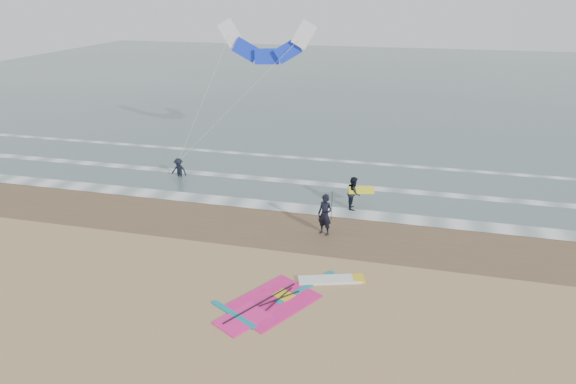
% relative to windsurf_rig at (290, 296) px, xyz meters
% --- Properties ---
extents(ground, '(120.00, 120.00, 0.00)m').
position_rel_windsurf_rig_xyz_m(ground, '(0.15, -0.15, -0.03)').
color(ground, tan).
rests_on(ground, ground).
extents(sea_water, '(120.00, 80.00, 0.02)m').
position_rel_windsurf_rig_xyz_m(sea_water, '(0.15, 47.85, -0.02)').
color(sea_water, '#47605E').
rests_on(sea_water, ground).
extents(wet_sand_band, '(120.00, 5.00, 0.01)m').
position_rel_windsurf_rig_xyz_m(wet_sand_band, '(0.15, 5.85, -0.03)').
color(wet_sand_band, brown).
rests_on(wet_sand_band, ground).
extents(foam_waterline, '(120.00, 9.15, 0.02)m').
position_rel_windsurf_rig_xyz_m(foam_waterline, '(0.15, 10.30, -0.00)').
color(foam_waterline, white).
rests_on(foam_waterline, ground).
extents(windsurf_rig, '(5.31, 5.03, 0.13)m').
position_rel_windsurf_rig_xyz_m(windsurf_rig, '(0.00, 0.00, 0.00)').
color(windsurf_rig, white).
rests_on(windsurf_rig, ground).
extents(person_standing, '(0.84, 0.71, 1.97)m').
position_rel_windsurf_rig_xyz_m(person_standing, '(0.30, 5.49, 0.95)').
color(person_standing, black).
rests_on(person_standing, ground).
extents(person_walking, '(0.77, 0.93, 1.73)m').
position_rel_windsurf_rig_xyz_m(person_walking, '(1.20, 8.80, 0.83)').
color(person_walking, black).
rests_on(person_walking, ground).
extents(person_wading, '(1.03, 0.64, 1.53)m').
position_rel_windsurf_rig_xyz_m(person_wading, '(-9.65, 10.98, 0.73)').
color(person_wading, black).
rests_on(person_wading, ground).
extents(held_pole, '(0.17, 0.86, 1.82)m').
position_rel_windsurf_rig_xyz_m(held_pole, '(0.60, 5.49, 1.41)').
color(held_pole, black).
rests_on(held_pole, ground).
extents(carried_kiteboard, '(1.30, 0.51, 0.39)m').
position_rel_windsurf_rig_xyz_m(carried_kiteboard, '(1.60, 8.70, 1.06)').
color(carried_kiteboard, yellow).
rests_on(carried_kiteboard, ground).
extents(surf_kite, '(7.50, 4.54, 8.03)m').
position_rel_windsurf_rig_xyz_m(surf_kite, '(-5.27, 15.22, 7.39)').
color(surf_kite, white).
rests_on(surf_kite, ground).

